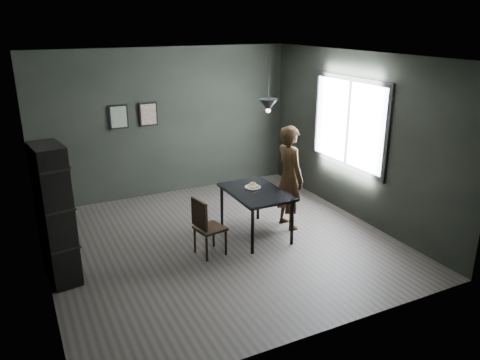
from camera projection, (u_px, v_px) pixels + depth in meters
name	position (u px, v px, depth m)	size (l,w,h in m)	color
ground	(221.00, 242.00, 7.24)	(5.00, 5.00, 0.00)	#322E2B
back_wall	(167.00, 123.00, 8.90)	(5.00, 0.10, 2.80)	black
ceiling	(219.00, 56.00, 6.33)	(5.00, 5.00, 0.02)	silver
window_assembly	(348.00, 123.00, 7.93)	(0.04, 1.96, 1.56)	white
cafe_table	(256.00, 195.00, 7.28)	(0.80, 1.20, 0.75)	black
white_plate	(253.00, 188.00, 7.37)	(0.23, 0.23, 0.01)	white
donut_pile	(253.00, 186.00, 7.36)	(0.18, 0.18, 0.08)	beige
woman	(289.00, 177.00, 7.54)	(0.62, 0.41, 1.71)	black
wood_chair	(205.00, 224.00, 6.69)	(0.44, 0.44, 0.88)	black
shelf_unit	(55.00, 215.00, 5.92)	(0.35, 0.61, 1.84)	black
pendant_lamp	(268.00, 105.00, 7.01)	(0.28, 0.28, 0.86)	black
framed_print_left	(119.00, 117.00, 8.43)	(0.34, 0.04, 0.44)	black
framed_print_right	(148.00, 114.00, 8.66)	(0.34, 0.04, 0.44)	black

